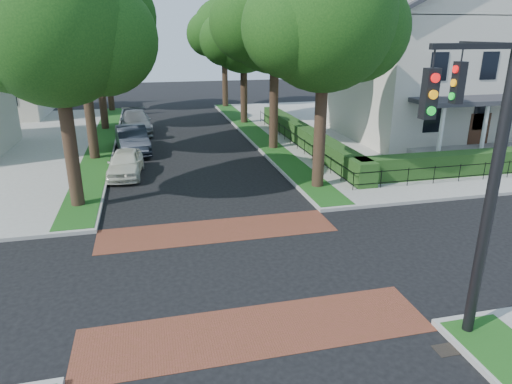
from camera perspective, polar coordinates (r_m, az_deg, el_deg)
ground at (r=14.82m, az=-2.85°, el=-9.77°), size 120.00×120.00×0.00m
sidewalk_ne at (r=39.17m, az=20.82°, el=7.61°), size 30.00×30.00×0.15m
crosswalk_far at (r=17.65m, az=-4.81°, el=-4.81°), size 9.00×2.20×0.01m
crosswalk_near at (r=12.18m, az=0.10°, el=-16.91°), size 9.00×2.20×0.01m
storm_drain at (r=12.47m, az=22.88°, el=-17.69°), size 0.65×0.45×0.01m
grass_strip_ne at (r=33.52m, az=0.11°, el=7.22°), size 1.60×29.80×0.02m
grass_strip_nw at (r=32.76m, az=-18.68°, el=5.91°), size 1.60×29.80×0.02m
tree_right_near at (r=21.50m, az=8.65°, el=20.26°), size 7.75×6.67×10.66m
tree_right_mid at (r=29.10m, az=2.46°, el=20.87°), size 8.25×7.09×11.22m
tree_right_far at (r=37.81m, az=-1.50°, el=18.89°), size 7.25×6.23×9.74m
tree_right_back at (r=46.65m, az=-3.96°, el=19.38°), size 7.50×6.45×10.20m
tree_left_near at (r=20.21m, az=-23.50°, el=18.02°), size 7.50×6.45×10.20m
tree_left_mid at (r=28.18m, az=-21.16°, el=20.47°), size 8.00×6.88×11.48m
tree_left_far at (r=37.09m, az=-19.28°, el=18.21°), size 7.00×6.02×9.86m
tree_left_back at (r=46.08m, az=-18.34°, el=18.70°), size 7.75×6.66×10.44m
hedge_main_road at (r=30.20m, az=6.24°, el=6.89°), size 1.00×18.00×1.20m
hedge_cross_road at (r=28.03m, az=29.28°, el=3.53°), size 18.00×1.00×1.20m
fence_main_road at (r=29.97m, az=4.78°, el=6.55°), size 0.06×18.00×0.90m
house_victorian at (r=34.87m, az=22.05°, el=16.07°), size 13.00×13.05×12.48m
traffic_signal at (r=11.29m, az=26.68°, el=4.47°), size 2.17×2.00×8.00m
parked_car_front at (r=24.98m, az=-16.00°, el=3.49°), size 1.99×4.24×1.40m
parked_car_middle at (r=29.89m, az=-15.21°, el=6.35°), size 2.36×5.21×1.66m
parked_car_rear at (r=35.88m, az=-14.80°, el=8.43°), size 2.53×5.62×1.60m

